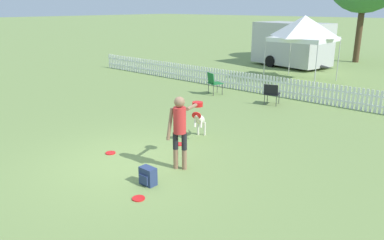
# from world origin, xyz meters

# --- Properties ---
(ground_plane) EXTENTS (240.00, 240.00, 0.00)m
(ground_plane) POSITION_xyz_m (0.00, 0.00, 0.00)
(ground_plane) COLOR olive
(handler_person) EXTENTS (0.43, 1.11, 1.67)m
(handler_person) POSITION_xyz_m (1.07, 0.59, 1.06)
(handler_person) COLOR #8C664C
(handler_person) RESTS_ON ground_plane
(leaping_dog) EXTENTS (0.61, 0.97, 0.88)m
(leaping_dog) POSITION_xyz_m (0.10, 2.36, 0.54)
(leaping_dog) COLOR beige
(leaping_dog) RESTS_ON ground_plane
(frisbee_near_handler) EXTENTS (0.25, 0.25, 0.02)m
(frisbee_near_handler) POSITION_xyz_m (1.43, -1.00, 0.01)
(frisbee_near_handler) COLOR red
(frisbee_near_handler) RESTS_ON ground_plane
(frisbee_near_dog) EXTENTS (0.25, 0.25, 0.02)m
(frisbee_near_dog) POSITION_xyz_m (0.02, 1.65, 0.01)
(frisbee_near_dog) COLOR red
(frisbee_near_dog) RESTS_ON ground_plane
(frisbee_midfield) EXTENTS (0.25, 0.25, 0.02)m
(frisbee_midfield) POSITION_xyz_m (-0.85, 0.05, 0.01)
(frisbee_midfield) COLOR red
(frisbee_midfield) RESTS_ON ground_plane
(backpack_on_grass) EXTENTS (0.35, 0.25, 0.38)m
(backpack_on_grass) POSITION_xyz_m (1.12, -0.47, 0.19)
(backpack_on_grass) COLOR navy
(backpack_on_grass) RESTS_ON ground_plane
(picket_fence) EXTENTS (23.99, 0.04, 0.79)m
(picket_fence) POSITION_xyz_m (-0.00, 8.31, 0.40)
(picket_fence) COLOR white
(picket_fence) RESTS_ON ground_plane
(folding_chair_blue_left) EXTENTS (0.65, 0.67, 0.92)m
(folding_chair_blue_left) POSITION_xyz_m (-2.92, 6.82, 0.55)
(folding_chair_blue_left) COLOR #333338
(folding_chair_blue_left) RESTS_ON ground_plane
(folding_chair_center) EXTENTS (0.64, 0.66, 0.80)m
(folding_chair_center) POSITION_xyz_m (-0.26, 6.90, 0.47)
(folding_chair_center) COLOR #333338
(folding_chair_center) RESTS_ON ground_plane
(canopy_tent_main) EXTENTS (2.61, 2.61, 3.10)m
(canopy_tent_main) POSITION_xyz_m (-1.54, 11.92, 2.50)
(canopy_tent_main) COLOR #B2B2B2
(canopy_tent_main) RESTS_ON ground_plane
(equipment_trailer) EXTENTS (5.32, 3.24, 2.58)m
(equipment_trailer) POSITION_xyz_m (-4.11, 15.87, 1.36)
(equipment_trailer) COLOR #B7B7B7
(equipment_trailer) RESTS_ON ground_plane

